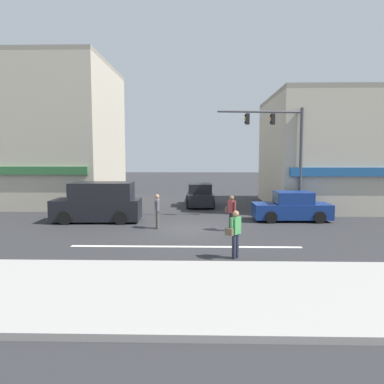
% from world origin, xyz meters
% --- Properties ---
extents(ground_plane, '(120.00, 120.00, 0.00)m').
position_xyz_m(ground_plane, '(0.00, 0.00, 0.00)').
color(ground_plane, '#2B2B2D').
extents(lane_marking_stripe, '(9.00, 0.24, 0.01)m').
position_xyz_m(lane_marking_stripe, '(0.00, -3.50, 0.00)').
color(lane_marking_stripe, silver).
rests_on(lane_marking_stripe, ground).
extents(sidewalk_curb, '(40.00, 5.00, 0.16)m').
position_xyz_m(sidewalk_curb, '(0.00, -8.50, 0.08)').
color(sidewalk_curb, '#9E9993').
rests_on(sidewalk_curb, ground).
extents(building_left_block, '(12.97, 10.01, 10.17)m').
position_xyz_m(building_left_block, '(-12.57, 10.12, 5.08)').
color(building_left_block, '#B7AD99').
rests_on(building_left_block, ground).
extents(building_right_corner, '(11.92, 9.88, 7.60)m').
position_xyz_m(building_right_corner, '(11.33, 8.62, 3.80)').
color(building_right_corner, '#B7AD99').
rests_on(building_right_corner, ground).
extents(street_tree, '(2.95, 2.95, 4.99)m').
position_xyz_m(street_tree, '(7.91, 7.69, 3.50)').
color(street_tree, '#4C3823').
rests_on(street_tree, ground).
extents(utility_pole_near_left, '(1.40, 0.22, 8.48)m').
position_xyz_m(utility_pole_near_left, '(-7.91, 5.80, 4.39)').
color(utility_pole_near_left, brown).
rests_on(utility_pole_near_left, ground).
extents(utility_pole_far_right, '(1.40, 0.22, 7.22)m').
position_xyz_m(utility_pole_far_right, '(8.84, 8.95, 3.76)').
color(utility_pole_far_right, brown).
rests_on(utility_pole_far_right, ground).
extents(traffic_light_mast, '(4.87, 0.67, 6.20)m').
position_xyz_m(traffic_light_mast, '(5.28, 3.55, 4.18)').
color(traffic_light_mast, '#47474C').
rests_on(traffic_light_mast, ground).
extents(sedan_crossing_center, '(4.13, 1.94, 1.58)m').
position_xyz_m(sedan_crossing_center, '(5.52, 2.48, 0.71)').
color(sedan_crossing_center, navy).
rests_on(sedan_crossing_center, ground).
extents(van_approaching_near, '(4.66, 2.17, 2.11)m').
position_xyz_m(van_approaching_near, '(-4.88, 1.92, 1.01)').
color(van_approaching_near, black).
rests_on(van_approaching_near, ground).
extents(sedan_waiting_far, '(2.03, 4.18, 1.58)m').
position_xyz_m(sedan_waiting_far, '(0.50, 8.24, 0.71)').
color(sedan_waiting_far, black).
rests_on(sedan_waiting_far, ground).
extents(pedestrian_foreground_with_bag, '(0.58, 0.59, 1.67)m').
position_xyz_m(pedestrian_foreground_with_bag, '(1.76, -5.12, 0.95)').
color(pedestrian_foreground_with_bag, '#232838').
rests_on(pedestrian_foreground_with_bag, ground).
extents(pedestrian_mid_crossing, '(0.29, 0.56, 1.67)m').
position_xyz_m(pedestrian_mid_crossing, '(-1.53, 0.12, 0.95)').
color(pedestrian_mid_crossing, '#4C4742').
rests_on(pedestrian_mid_crossing, ground).
extents(pedestrian_far_side, '(0.47, 0.67, 1.67)m').
position_xyz_m(pedestrian_far_side, '(2.02, -0.36, 0.95)').
color(pedestrian_far_side, '#333338').
rests_on(pedestrian_far_side, ground).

